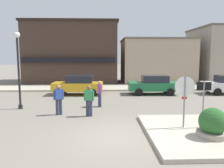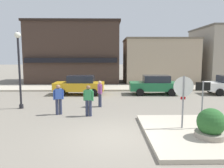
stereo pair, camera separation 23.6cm
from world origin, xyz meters
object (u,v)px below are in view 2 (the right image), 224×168
parked_car_second (155,85)px  pedestrian_crossing_near (100,93)px  parked_car_nearest (80,85)px  stop_sign (183,95)px  lamp_post (19,59)px  pedestrian_crossing_far (59,99)px  planter (211,126)px  pedestrian_kerb_side (89,100)px  one_way_sign (202,100)px

parked_car_second → pedestrian_crossing_near: (-4.33, -4.38, 0.06)m
pedestrian_crossing_near → parked_car_nearest: bearing=112.3°
stop_sign → lamp_post: (-8.24, 4.19, 1.44)m
lamp_post → pedestrian_crossing_far: (2.56, -1.45, -2.09)m
planter → pedestrian_crossing_near: size_ratio=0.76×
pedestrian_crossing_near → pedestrian_kerb_side: bearing=-103.5°
one_way_sign → parked_car_second: (0.01, 8.98, -0.52)m
one_way_sign → pedestrian_kerb_side: bearing=153.0°
parked_car_second → pedestrian_crossing_near: bearing=-134.7°
parked_car_nearest → parked_car_second: (6.12, -0.01, 0.00)m
one_way_sign → lamp_post: (-9.01, 4.25, 1.63)m
pedestrian_crossing_near → parked_car_second: bearing=45.3°
one_way_sign → pedestrian_crossing_far: bearing=156.5°
stop_sign → pedestrian_crossing_near: size_ratio=1.43×
parked_car_second → pedestrian_crossing_far: pedestrian_crossing_far is taller
parked_car_second → one_way_sign: bearing=-90.1°
pedestrian_crossing_far → pedestrian_kerb_side: (1.62, -0.34, 0.00)m
lamp_post → parked_car_nearest: size_ratio=1.12×
stop_sign → parked_car_nearest: bearing=120.9°
one_way_sign → lamp_post: 10.10m
pedestrian_kerb_side → parked_car_nearest: bearing=101.1°
stop_sign → planter: 1.61m
planter → pedestrian_kerb_side: (-4.72, 3.52, 0.31)m
one_way_sign → pedestrian_crossing_far: size_ratio=1.30×
one_way_sign → planter: (-0.11, -1.06, -0.77)m
stop_sign → lamp_post: bearing=153.0°
parked_car_nearest → pedestrian_kerb_side: 6.66m
stop_sign → one_way_sign: stop_sign is taller
planter → pedestrian_crossing_near: 7.06m
parked_car_nearest → one_way_sign: bearing=-55.8°
one_way_sign → pedestrian_crossing_near: size_ratio=1.30×
lamp_post → planter: bearing=-30.8°
parked_car_second → pedestrian_crossing_near: 6.16m
planter → pedestrian_crossing_near: (-4.21, 5.66, 0.31)m
one_way_sign → pedestrian_crossing_far: (-6.45, 2.80, -0.46)m
planter → parked_car_second: bearing=89.3°
parked_car_nearest → pedestrian_crossing_far: size_ratio=2.52×
one_way_sign → pedestrian_crossing_near: one_way_sign is taller
pedestrian_crossing_far → pedestrian_kerb_side: same height
stop_sign → one_way_sign: size_ratio=1.10×
parked_car_second → pedestrian_crossing_near: size_ratio=2.52×
pedestrian_kerb_side → stop_sign: bearing=-30.6°
stop_sign → parked_car_nearest: (-5.35, 8.93, -0.71)m
planter → lamp_post: lamp_post is taller
parked_car_second → pedestrian_kerb_side: size_ratio=2.52×
parked_car_nearest → pedestrian_crossing_far: 6.20m
pedestrian_crossing_near → pedestrian_crossing_far: size_ratio=1.00×
lamp_post → parked_car_second: lamp_post is taller
stop_sign → pedestrian_kerb_side: 4.77m
lamp_post → parked_car_nearest: 5.96m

